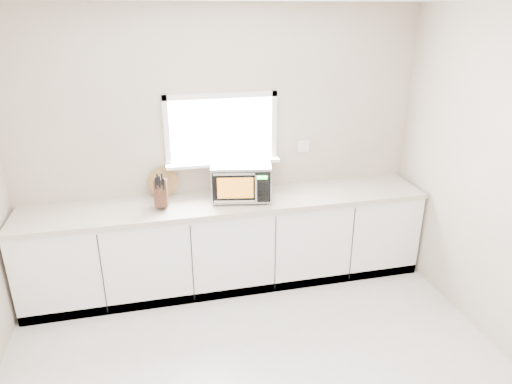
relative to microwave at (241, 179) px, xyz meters
name	(u,v)px	position (x,y,z in m)	size (l,w,h in m)	color
back_wall	(222,147)	(-0.14, 0.27, 0.25)	(4.00, 0.17, 2.70)	beige
cabinets	(229,244)	(-0.14, -0.03, -0.67)	(3.92, 0.60, 0.88)	white
countertop	(228,202)	(-0.14, -0.04, -0.21)	(3.92, 0.64, 0.04)	beige
microwave	(241,179)	(0.00, 0.00, 0.00)	(0.63, 0.54, 0.36)	black
knife_block	(161,192)	(-0.77, -0.06, -0.04)	(0.13, 0.25, 0.35)	#4E2C1C
cutting_board	(163,182)	(-0.73, 0.21, -0.04)	(0.30, 0.30, 0.02)	olive
coffee_grinder	(241,187)	(0.00, 0.00, -0.08)	(0.13, 0.13, 0.23)	#B9BBC1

